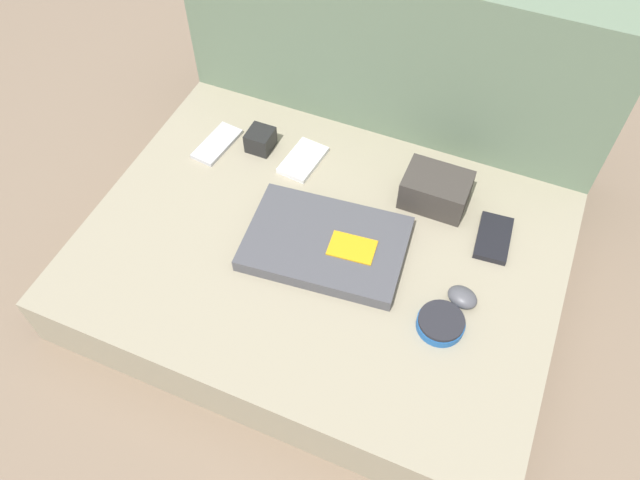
% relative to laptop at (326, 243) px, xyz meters
% --- Properties ---
extents(ground_plane, '(8.00, 8.00, 0.00)m').
position_rel_laptop_xyz_m(ground_plane, '(-0.01, -0.00, -0.15)').
color(ground_plane, '#7A6651').
extents(couch_seat, '(0.95, 0.70, 0.14)m').
position_rel_laptop_xyz_m(couch_seat, '(-0.01, -0.00, -0.08)').
color(couch_seat, gray).
rests_on(couch_seat, ground_plane).
extents(couch_backrest, '(0.95, 0.20, 0.52)m').
position_rel_laptop_xyz_m(couch_backrest, '(-0.01, 0.45, 0.11)').
color(couch_backrest, '#60755B').
rests_on(couch_backrest, ground_plane).
extents(laptop, '(0.33, 0.24, 0.03)m').
position_rel_laptop_xyz_m(laptop, '(0.00, 0.00, 0.00)').
color(laptop, '#47474C').
rests_on(laptop, couch_seat).
extents(computer_mouse, '(0.07, 0.06, 0.03)m').
position_rel_laptop_xyz_m(computer_mouse, '(0.28, -0.02, -0.00)').
color(computer_mouse, '#4C4C51').
rests_on(computer_mouse, couch_seat).
extents(speaker_puck, '(0.09, 0.09, 0.03)m').
position_rel_laptop_xyz_m(speaker_puck, '(0.26, -0.08, -0.00)').
color(speaker_puck, '#1E569E').
rests_on(speaker_puck, couch_seat).
extents(phone_silver, '(0.07, 0.12, 0.01)m').
position_rel_laptop_xyz_m(phone_silver, '(0.30, 0.15, -0.01)').
color(phone_silver, black).
rests_on(phone_silver, couch_seat).
extents(phone_black, '(0.08, 0.12, 0.01)m').
position_rel_laptop_xyz_m(phone_black, '(-0.14, 0.20, -0.01)').
color(phone_black, silver).
rests_on(phone_black, couch_seat).
extents(phone_small, '(0.07, 0.13, 0.01)m').
position_rel_laptop_xyz_m(phone_small, '(-0.34, 0.17, -0.01)').
color(phone_small, '#B7B7BC').
rests_on(phone_small, couch_seat).
extents(camera_pouch, '(0.13, 0.10, 0.07)m').
position_rel_laptop_xyz_m(camera_pouch, '(0.16, 0.20, 0.02)').
color(camera_pouch, '#38332D').
rests_on(camera_pouch, couch_seat).
extents(charger_brick, '(0.06, 0.06, 0.05)m').
position_rel_laptop_xyz_m(charger_brick, '(-0.24, 0.20, 0.01)').
color(charger_brick, black).
rests_on(charger_brick, couch_seat).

